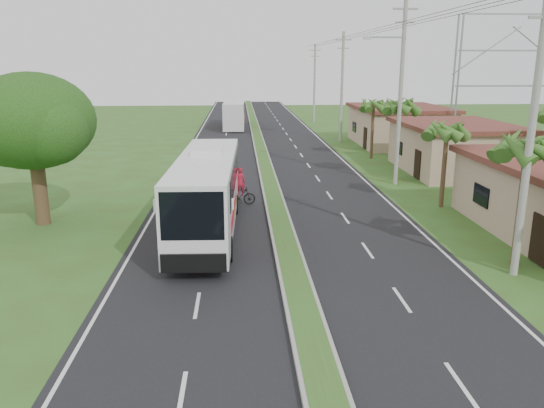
{
  "coord_description": "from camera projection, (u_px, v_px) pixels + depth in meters",
  "views": [
    {
      "loc": [
        -1.99,
        -16.46,
        7.86
      ],
      "look_at": [
        -0.58,
        6.41,
        1.8
      ],
      "focal_mm": 35.0,
      "sensor_mm": 36.0,
      "label": 1
    }
  ],
  "objects": [
    {
      "name": "utility_pole_b",
      "position": [
        400.0,
        90.0,
        34.29
      ],
      "size": [
        3.2,
        0.28,
        12.0
      ],
      "color": "gray",
      "rests_on": "ground"
    },
    {
      "name": "palm_verge_d",
      "position": [
        374.0,
        105.0,
        44.42
      ],
      "size": [
        2.4,
        2.4,
        5.25
      ],
      "color": "#473321",
      "rests_on": "ground"
    },
    {
      "name": "lane_edge_left",
      "position": [
        172.0,
        181.0,
        36.91
      ],
      "size": [
        0.12,
        160.0,
        0.01
      ],
      "primitive_type": "cube",
      "color": "silver",
      "rests_on": "ground"
    },
    {
      "name": "palm_verge_b",
      "position": [
        447.0,
        130.0,
        29.04
      ],
      "size": [
        2.4,
        2.4,
        5.05
      ],
      "color": "#473321",
      "rests_on": "ground"
    },
    {
      "name": "billboard_lattice",
      "position": [
        512.0,
        76.0,
        46.53
      ],
      "size": [
        10.18,
        1.18,
        12.07
      ],
      "color": "gray",
      "rests_on": "ground"
    },
    {
      "name": "road_asphalt",
      "position": [
        268.0,
        179.0,
        37.31
      ],
      "size": [
        14.0,
        160.0,
        0.02
      ],
      "primitive_type": "cube",
      "color": "black",
      "rests_on": "ground"
    },
    {
      "name": "palm_verge_a",
      "position": [
        527.0,
        148.0,
        20.23
      ],
      "size": [
        2.4,
        2.4,
        5.45
      ],
      "color": "#473321",
      "rests_on": "ground"
    },
    {
      "name": "lane_edge_right",
      "position": [
        362.0,
        178.0,
        37.71
      ],
      "size": [
        0.12,
        160.0,
        0.01
      ],
      "primitive_type": "cube",
      "color": "silver",
      "rests_on": "ground"
    },
    {
      "name": "coach_bus_far",
      "position": [
        234.0,
        113.0,
        67.26
      ],
      "size": [
        2.69,
        11.46,
        3.33
      ],
      "rotation": [
        0.0,
        0.0,
        -0.02
      ],
      "color": "silver",
      "rests_on": "ground"
    },
    {
      "name": "utility_pole_c",
      "position": [
        342.0,
        86.0,
        53.74
      ],
      "size": [
        1.6,
        0.28,
        11.0
      ],
      "color": "gray",
      "rests_on": "ground"
    },
    {
      "name": "shop_far",
      "position": [
        399.0,
        125.0,
        53.09
      ],
      "size": [
        8.6,
        11.6,
        3.82
      ],
      "color": "tan",
      "rests_on": "ground"
    },
    {
      "name": "shop_mid",
      "position": [
        453.0,
        147.0,
        39.6
      ],
      "size": [
        7.6,
        10.6,
        3.67
      ],
      "color": "tan",
      "rests_on": "ground"
    },
    {
      "name": "ground",
      "position": [
        301.0,
        303.0,
        18.01
      ],
      "size": [
        180.0,
        180.0,
        0.0
      ],
      "primitive_type": "plane",
      "color": "#384F1D",
      "rests_on": "ground"
    },
    {
      "name": "median_strip",
      "position": [
        268.0,
        178.0,
        37.28
      ],
      "size": [
        1.2,
        160.0,
        0.18
      ],
      "color": "gray",
      "rests_on": "ground"
    },
    {
      "name": "utility_pole_d",
      "position": [
        315.0,
        82.0,
        73.1
      ],
      "size": [
        1.6,
        0.28,
        10.5
      ],
      "color": "gray",
      "rests_on": "ground"
    },
    {
      "name": "coach_bus_main",
      "position": [
        207.0,
        188.0,
        25.03
      ],
      "size": [
        2.92,
        12.37,
        3.97
      ],
      "rotation": [
        0.0,
        0.0,
        -0.03
      ],
      "color": "white",
      "rests_on": "ground"
    },
    {
      "name": "shade_tree",
      "position": [
        30.0,
        124.0,
        25.67
      ],
      "size": [
        6.3,
        6.0,
        7.54
      ],
      "color": "#473321",
      "rests_on": "ground"
    },
    {
      "name": "utility_pole_a",
      "position": [
        532.0,
        127.0,
        19.0
      ],
      "size": [
        1.6,
        0.28,
        11.0
      ],
      "color": "gray",
      "rests_on": "ground"
    },
    {
      "name": "palm_verge_c",
      "position": [
        400.0,
        106.0,
        35.56
      ],
      "size": [
        2.4,
        2.4,
        5.85
      ],
      "color": "#473321",
      "rests_on": "ground"
    },
    {
      "name": "motorcyclist",
      "position": [
        240.0,
        192.0,
        30.32
      ],
      "size": [
        1.79,
        0.62,
        2.2
      ],
      "rotation": [
        0.0,
        0.0,
        0.07
      ],
      "color": "black",
      "rests_on": "ground"
    }
  ]
}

